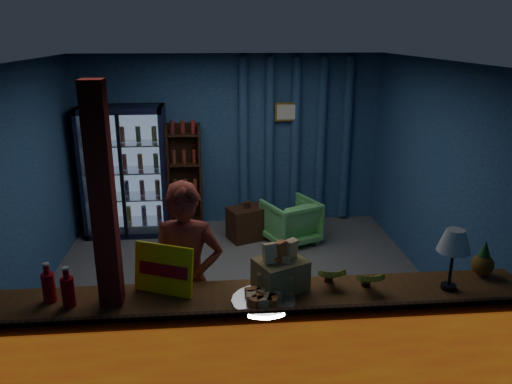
% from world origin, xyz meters
% --- Properties ---
extents(ground, '(4.60, 4.60, 0.00)m').
position_xyz_m(ground, '(0.00, 0.00, 0.00)').
color(ground, '#515154').
rests_on(ground, ground).
extents(room_walls, '(4.60, 4.60, 4.60)m').
position_xyz_m(room_walls, '(0.00, 0.00, 1.57)').
color(room_walls, navy).
rests_on(room_walls, ground).
extents(counter, '(4.40, 0.57, 0.99)m').
position_xyz_m(counter, '(0.00, -1.91, 0.48)').
color(counter, brown).
rests_on(counter, ground).
extents(support_post, '(0.16, 0.16, 2.60)m').
position_xyz_m(support_post, '(-1.05, -1.90, 1.30)').
color(support_post, maroon).
rests_on(support_post, ground).
extents(beverage_cooler, '(1.20, 0.62, 1.90)m').
position_xyz_m(beverage_cooler, '(-1.55, 1.92, 0.93)').
color(beverage_cooler, black).
rests_on(beverage_cooler, ground).
extents(bottle_shelf, '(0.50, 0.28, 1.60)m').
position_xyz_m(bottle_shelf, '(-0.70, 2.06, 0.79)').
color(bottle_shelf, '#3A1E12').
rests_on(bottle_shelf, ground).
extents(curtain_folds, '(1.74, 0.14, 2.50)m').
position_xyz_m(curtain_folds, '(1.00, 2.14, 1.30)').
color(curtain_folds, navy).
rests_on(curtain_folds, room_walls).
extents(framed_picture, '(0.36, 0.04, 0.28)m').
position_xyz_m(framed_picture, '(0.85, 2.10, 1.75)').
color(framed_picture, gold).
rests_on(framed_picture, room_walls).
extents(shopkeeper, '(0.68, 0.49, 1.73)m').
position_xyz_m(shopkeeper, '(-0.52, -1.44, 0.87)').
color(shopkeeper, maroon).
rests_on(shopkeeper, ground).
extents(green_chair, '(0.90, 0.91, 0.63)m').
position_xyz_m(green_chair, '(0.81, 1.27, 0.32)').
color(green_chair, '#62C467').
rests_on(green_chair, ground).
extents(side_table, '(0.63, 0.55, 0.57)m').
position_xyz_m(side_table, '(0.20, 1.44, 0.24)').
color(side_table, '#3A1E12').
rests_on(side_table, ground).
extents(yellow_sign, '(0.49, 0.29, 0.39)m').
position_xyz_m(yellow_sign, '(-0.67, -1.78, 1.15)').
color(yellow_sign, '#FFF30D').
rests_on(yellow_sign, counter).
extents(soda_bottles, '(0.26, 0.18, 0.32)m').
position_xyz_m(soda_bottles, '(-1.44, -1.88, 1.08)').
color(soda_bottles, '#B20B15').
rests_on(soda_bottles, counter).
extents(snack_box_left, '(0.47, 0.43, 0.39)m').
position_xyz_m(snack_box_left, '(0.24, -1.79, 1.09)').
color(snack_box_left, olive).
rests_on(snack_box_left, counter).
extents(snack_box_centre, '(0.32, 0.28, 0.29)m').
position_xyz_m(snack_box_centre, '(0.20, -1.82, 1.05)').
color(snack_box_centre, olive).
rests_on(snack_box_centre, counter).
extents(pastry_tray, '(0.49, 0.49, 0.08)m').
position_xyz_m(pastry_tray, '(0.08, -2.00, 0.98)').
color(pastry_tray, silver).
rests_on(pastry_tray, counter).
extents(banana_bunches, '(0.53, 0.31, 0.18)m').
position_xyz_m(banana_bunches, '(0.78, -1.81, 1.04)').
color(banana_bunches, gold).
rests_on(banana_bunches, counter).
extents(table_lamp, '(0.26, 0.26, 0.51)m').
position_xyz_m(table_lamp, '(1.56, -1.93, 1.35)').
color(table_lamp, black).
rests_on(table_lamp, counter).
extents(pineapple, '(0.18, 0.18, 0.31)m').
position_xyz_m(pineapple, '(1.94, -1.73, 1.08)').
color(pineapple, '#985E1B').
rests_on(pineapple, counter).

